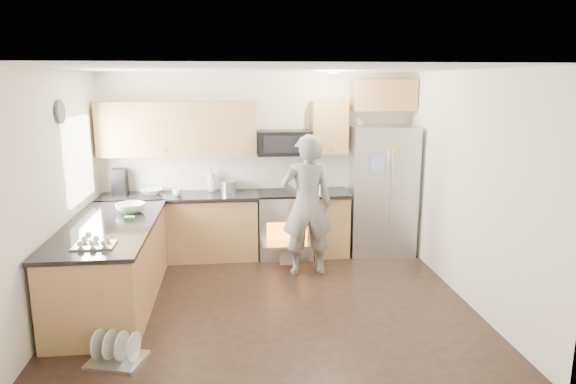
{
  "coord_description": "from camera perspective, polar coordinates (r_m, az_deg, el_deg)",
  "views": [
    {
      "loc": [
        -0.37,
        -5.39,
        2.48
      ],
      "look_at": [
        0.27,
        0.5,
        1.19
      ],
      "focal_mm": 32.0,
      "sensor_mm": 36.0,
      "label": 1
    }
  ],
  "objects": [
    {
      "name": "ground",
      "position": [
        5.95,
        -2.1,
        -12.39
      ],
      "size": [
        4.5,
        4.5,
        0.0
      ],
      "primitive_type": "plane",
      "color": "black",
      "rests_on": "ground"
    },
    {
      "name": "peninsula",
      "position": [
        6.15,
        -18.95,
        -7.57
      ],
      "size": [
        0.96,
        2.36,
        1.03
      ],
      "color": "#9E723F",
      "rests_on": "ground"
    },
    {
      "name": "person",
      "position": [
        6.58,
        2.12,
        -1.5
      ],
      "size": [
        0.67,
        0.44,
        1.83
      ],
      "primitive_type": "imported",
      "rotation": [
        0.0,
        0.0,
        3.15
      ],
      "color": "gray",
      "rests_on": "ground"
    },
    {
      "name": "dish_rack",
      "position": [
        5.08,
        -18.5,
        -16.65
      ],
      "size": [
        0.56,
        0.5,
        0.29
      ],
      "rotation": [
        0.0,
        0.0,
        -0.28
      ],
      "color": "#B7B7BC",
      "rests_on": "ground"
    },
    {
      "name": "room_shell",
      "position": [
        5.48,
        -2.63,
        3.8
      ],
      "size": [
        4.54,
        4.04,
        2.62
      ],
      "color": "white",
      "rests_on": "ground"
    },
    {
      "name": "refrigerator",
      "position": [
        7.57,
        10.38,
        0.22
      ],
      "size": [
        0.97,
        0.79,
        1.85
      ],
      "rotation": [
        0.0,
        0.0,
        -0.09
      ],
      "color": "#B7B7BC",
      "rests_on": "ground"
    },
    {
      "name": "stove_range",
      "position": [
        7.34,
        -0.37,
        -1.94
      ],
      "size": [
        0.76,
        0.97,
        1.79
      ],
      "color": "#B7B7BC",
      "rests_on": "ground"
    },
    {
      "name": "back_cabinet_run",
      "position": [
        7.3,
        -7.76,
        0.18
      ],
      "size": [
        4.45,
        0.64,
        2.5
      ],
      "color": "#9E723F",
      "rests_on": "ground"
    }
  ]
}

